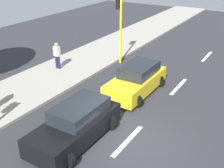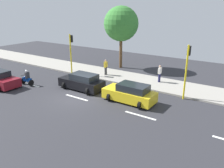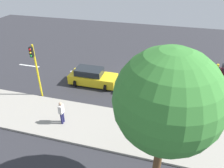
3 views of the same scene
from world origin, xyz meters
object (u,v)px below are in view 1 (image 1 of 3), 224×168
Objects in this scene: car_yellow_cab at (137,80)px; traffic_light_corner at (120,20)px; pedestrian_by_tree at (57,55)px; car_black at (76,124)px.

car_yellow_cab is 0.94× the size of traffic_light_corner.
car_yellow_cab is at bearing 132.29° from traffic_light_corner.
traffic_light_corner is (3.08, -3.38, 2.22)m from car_yellow_cab.
pedestrian_by_tree is 0.38× the size of traffic_light_corner.
car_yellow_cab is at bearing 179.08° from pedestrian_by_tree.
car_black is 9.29m from traffic_light_corner.
car_yellow_cab is 5.08m from traffic_light_corner.
pedestrian_by_tree is 4.61m from traffic_light_corner.
car_yellow_cab and car_black have the same top height.
traffic_light_corner reaches higher than car_black.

